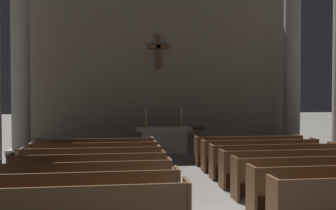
% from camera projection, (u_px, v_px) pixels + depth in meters
% --- Properties ---
extents(pew_left_row_2, '(3.58, 0.50, 0.95)m').
position_uv_depth(pew_left_row_2, '(81.00, 196.00, 6.85)').
color(pew_left_row_2, brown).
rests_on(pew_left_row_2, ground).
extents(pew_left_row_3, '(3.58, 0.50, 0.95)m').
position_uv_depth(pew_left_row_3, '(85.00, 183.00, 7.87)').
color(pew_left_row_3, brown).
rests_on(pew_left_row_3, ground).
extents(pew_left_row_4, '(3.58, 0.50, 0.95)m').
position_uv_depth(pew_left_row_4, '(89.00, 173.00, 8.88)').
color(pew_left_row_4, brown).
rests_on(pew_left_row_4, ground).
extents(pew_left_row_5, '(3.58, 0.50, 0.95)m').
position_uv_depth(pew_left_row_5, '(92.00, 165.00, 9.89)').
color(pew_left_row_5, brown).
rests_on(pew_left_row_5, ground).
extents(pew_left_row_6, '(3.58, 0.50, 0.95)m').
position_uv_depth(pew_left_row_6, '(94.00, 158.00, 10.91)').
color(pew_left_row_6, brown).
rests_on(pew_left_row_6, ground).
extents(pew_left_row_7, '(3.58, 0.50, 0.95)m').
position_uv_depth(pew_left_row_7, '(96.00, 153.00, 11.92)').
color(pew_left_row_7, brown).
rests_on(pew_left_row_7, ground).
extents(pew_right_row_3, '(3.58, 0.50, 0.95)m').
position_uv_depth(pew_right_row_3, '(311.00, 176.00, 8.52)').
color(pew_right_row_3, brown).
rests_on(pew_right_row_3, ground).
extents(pew_right_row_4, '(3.58, 0.50, 0.95)m').
position_uv_depth(pew_right_row_4, '(291.00, 168.00, 9.54)').
color(pew_right_row_4, brown).
rests_on(pew_right_row_4, ground).
extents(pew_right_row_5, '(3.58, 0.50, 0.95)m').
position_uv_depth(pew_right_row_5, '(274.00, 160.00, 10.55)').
color(pew_right_row_5, brown).
rests_on(pew_right_row_5, ground).
extents(pew_right_row_6, '(3.58, 0.50, 0.95)m').
position_uv_depth(pew_right_row_6, '(260.00, 155.00, 11.57)').
color(pew_right_row_6, brown).
rests_on(pew_right_row_6, ground).
extents(pew_right_row_7, '(3.58, 0.50, 0.95)m').
position_uv_depth(pew_right_row_7, '(249.00, 150.00, 12.58)').
color(pew_right_row_7, brown).
rests_on(pew_right_row_7, ground).
extents(column_left_third, '(1.04, 1.04, 7.12)m').
position_uv_depth(column_left_third, '(20.00, 64.00, 14.61)').
color(column_left_third, '#9E998E').
rests_on(column_left_third, ground).
extents(column_right_third, '(1.04, 1.04, 7.12)m').
position_uv_depth(column_right_third, '(292.00, 67.00, 16.07)').
color(column_right_third, '#9E998E').
rests_on(column_right_third, ground).
extents(altar, '(2.20, 0.90, 1.01)m').
position_uv_depth(altar, '(164.00, 139.00, 15.06)').
color(altar, '#BCB7AD').
rests_on(altar, ground).
extents(candlestick_left, '(0.16, 0.16, 0.70)m').
position_uv_depth(candlestick_left, '(146.00, 122.00, 14.94)').
color(candlestick_left, '#B79338').
rests_on(candlestick_left, altar).
extents(candlestick_right, '(0.16, 0.16, 0.70)m').
position_uv_depth(candlestick_right, '(181.00, 121.00, 15.13)').
color(candlestick_right, '#B79338').
rests_on(candlestick_right, altar).
extents(apse_with_cross, '(12.13, 0.43, 7.66)m').
position_uv_depth(apse_with_cross, '(158.00, 61.00, 17.18)').
color(apse_with_cross, gray).
rests_on(apse_with_cross, ground).
extents(lectern, '(0.44, 0.36, 1.15)m').
position_uv_depth(lectern, '(199.00, 142.00, 14.02)').
color(lectern, brown).
rests_on(lectern, ground).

